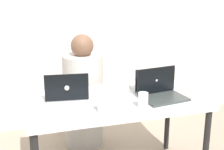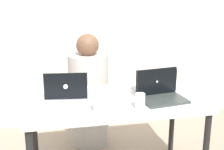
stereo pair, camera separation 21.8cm
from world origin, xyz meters
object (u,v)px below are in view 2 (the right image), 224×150
(laptop_back_right, at_px, (154,86))
(water_glass_left, at_px, (98,105))
(laptop_back_left, at_px, (67,92))
(person_at_center, at_px, (89,96))
(laptop_front_right, at_px, (161,93))
(water_glass_right, at_px, (140,102))

(laptop_back_right, distance_m, water_glass_left, 0.66)
(laptop_back_left, bearing_deg, water_glass_left, 128.61)
(person_at_center, height_order, water_glass_left, person_at_center)
(laptop_front_right, bearing_deg, laptop_back_left, 157.01)
(laptop_back_left, distance_m, water_glass_right, 0.63)
(laptop_back_right, relative_size, water_glass_left, 3.35)
(laptop_back_right, distance_m, laptop_back_left, 0.76)
(laptop_front_right, relative_size, water_glass_left, 3.52)
(person_at_center, relative_size, water_glass_left, 10.68)
(laptop_front_right, distance_m, laptop_back_left, 0.77)
(laptop_back_right, height_order, water_glass_left, laptop_back_right)
(water_glass_left, bearing_deg, laptop_front_right, 14.48)
(laptop_back_right, height_order, laptop_front_right, laptop_front_right)
(water_glass_right, bearing_deg, person_at_center, 105.39)
(laptop_back_left, height_order, water_glass_right, laptop_back_left)
(person_at_center, distance_m, laptop_front_right, 0.98)
(person_at_center, distance_m, laptop_back_left, 0.71)
(person_at_center, height_order, laptop_front_right, person_at_center)
(person_at_center, distance_m, water_glass_right, 1.03)
(laptop_front_right, bearing_deg, water_glass_right, -153.69)
(person_at_center, bearing_deg, water_glass_right, 112.54)
(laptop_back_right, bearing_deg, person_at_center, -44.54)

